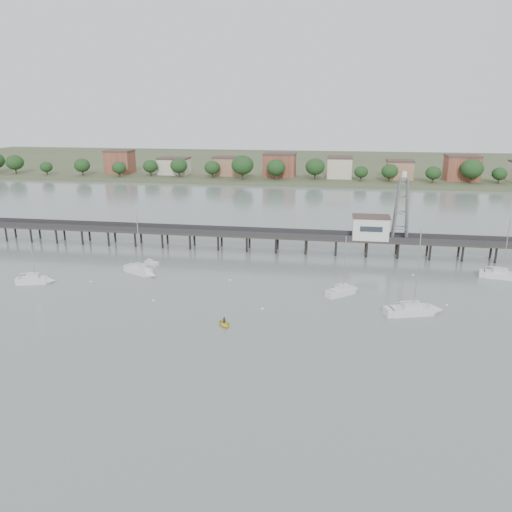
{
  "coord_description": "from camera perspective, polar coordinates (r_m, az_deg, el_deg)",
  "views": [
    {
      "loc": [
        16.75,
        -53.79,
        33.18
      ],
      "look_at": [
        1.33,
        42.0,
        4.0
      ],
      "focal_mm": 35.0,
      "sensor_mm": 36.0,
      "label": 1
    }
  ],
  "objects": [
    {
      "name": "sailboat_d",
      "position": [
        87.84,
        18.22,
        -5.9
      ],
      "size": [
        9.68,
        5.33,
        15.26
      ],
      "rotation": [
        0.0,
        0.0,
        0.3
      ],
      "color": "silver",
      "rests_on": "ground"
    },
    {
      "name": "sailboat_e",
      "position": [
        111.78,
        26.73,
        -2.04
      ],
      "size": [
        8.35,
        3.94,
        13.3
      ],
      "rotation": [
        0.0,
        0.0,
        -0.21
      ],
      "color": "silver",
      "rests_on": "ground"
    },
    {
      "name": "yellow_dinghy",
      "position": [
        79.63,
        -3.64,
        -7.92
      ],
      "size": [
        2.16,
        1.61,
        3.0
      ],
      "primitive_type": "imported",
      "rotation": [
        0.0,
        0.0,
        0.53
      ],
      "color": "yellow",
      "rests_on": "ground"
    },
    {
      "name": "lattice_tower",
      "position": [
        116.85,
        16.29,
        5.17
      ],
      "size": [
        3.2,
        3.2,
        15.5
      ],
      "color": "slate",
      "rests_on": "ground"
    },
    {
      "name": "mooring_buoys",
      "position": [
        93.48,
        1.08,
        -4.0
      ],
      "size": [
        67.33,
        23.19,
        0.39
      ],
      "color": "beige",
      "rests_on": "ground"
    },
    {
      "name": "pier_building",
      "position": [
        117.13,
        12.96,
        3.23
      ],
      "size": [
        8.4,
        5.4,
        5.3
      ],
      "color": "silver",
      "rests_on": "ground"
    },
    {
      "name": "sailboat_a",
      "position": [
        106.2,
        -23.6,
        -2.55
      ],
      "size": [
        6.97,
        3.8,
        11.21
      ],
      "rotation": [
        0.0,
        0.0,
        0.29
      ],
      "color": "silver",
      "rests_on": "ground"
    },
    {
      "name": "sailboat_b",
      "position": [
        104.92,
        -12.76,
        -1.76
      ],
      "size": [
        8.09,
        5.69,
        13.11
      ],
      "rotation": [
        0.0,
        0.0,
        -0.48
      ],
      "color": "silver",
      "rests_on": "ground"
    },
    {
      "name": "white_tender",
      "position": [
        111.16,
        -11.85,
        -0.79
      ],
      "size": [
        3.43,
        2.47,
        1.23
      ],
      "rotation": [
        0.0,
        0.0,
        -0.41
      ],
      "color": "silver",
      "rests_on": "ground"
    },
    {
      "name": "dinghy_occupant",
      "position": [
        79.63,
        -3.64,
        -7.92
      ],
      "size": [
        0.51,
        1.24,
        0.29
      ],
      "primitive_type": "imported",
      "rotation": [
        0.0,
        0.0,
        3.09
      ],
      "color": "black",
      "rests_on": "ground"
    },
    {
      "name": "sailboat_c",
      "position": [
        93.49,
        10.23,
        -3.9
      ],
      "size": [
        6.51,
        6.18,
        11.61
      ],
      "rotation": [
        0.0,
        0.0,
        0.74
      ],
      "color": "silver",
      "rests_on": "ground"
    },
    {
      "name": "far_shore",
      "position": [
        295.58,
        6.01,
        10.39
      ],
      "size": [
        500.0,
        170.0,
        10.4
      ],
      "color": "#475133",
      "rests_on": "ground"
    },
    {
      "name": "ground_plane",
      "position": [
        65.38,
        -7.23,
        -13.9
      ],
      "size": [
        500.0,
        500.0,
        0.0
      ],
      "primitive_type": "plane",
      "color": "slate",
      "rests_on": "ground"
    },
    {
      "name": "pier",
      "position": [
        118.71,
        0.75,
        2.41
      ],
      "size": [
        150.0,
        5.0,
        5.5
      ],
      "color": "#2D2823",
      "rests_on": "ground"
    }
  ]
}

